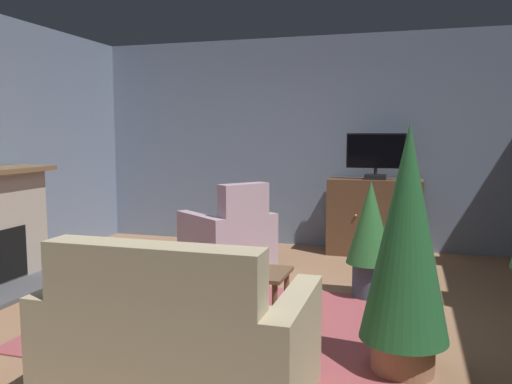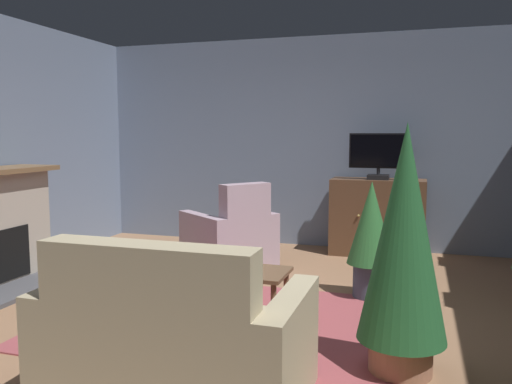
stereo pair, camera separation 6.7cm
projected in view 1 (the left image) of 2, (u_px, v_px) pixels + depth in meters
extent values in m
cube|color=#936B4C|center=(250.00, 327.00, 4.16)|extent=(6.73, 6.75, 0.04)
cube|color=slate|center=(318.00, 143.00, 6.98)|extent=(6.73, 0.10, 2.79)
cube|color=#9E474C|center=(227.00, 322.00, 4.19)|extent=(2.78, 2.04, 0.01)
cube|color=#4C4C51|center=(12.00, 291.00, 4.96)|extent=(0.50, 1.78, 0.04)
cube|color=#402A1C|center=(374.00, 252.00, 6.58)|extent=(1.09, 0.42, 0.06)
cube|color=brown|center=(375.00, 217.00, 6.53)|extent=(1.15, 0.48, 0.95)
sphere|color=tan|center=(356.00, 215.00, 6.33)|extent=(0.03, 0.03, 0.03)
sphere|color=tan|center=(391.00, 217.00, 6.22)|extent=(0.03, 0.03, 0.03)
cube|color=black|center=(375.00, 177.00, 6.42)|extent=(0.26, 0.20, 0.06)
cylinder|color=black|center=(375.00, 171.00, 6.41)|extent=(0.04, 0.04, 0.08)
cube|color=black|center=(376.00, 151.00, 6.39)|extent=(0.71, 0.05, 0.43)
cube|color=black|center=(376.00, 151.00, 6.36)|extent=(0.67, 0.01, 0.39)
cube|color=brown|center=(231.00, 271.00, 4.24)|extent=(0.94, 0.49, 0.03)
cylinder|color=brown|center=(287.00, 294.00, 4.32)|extent=(0.04, 0.04, 0.39)
cylinder|color=brown|center=(194.00, 285.00, 4.57)|extent=(0.04, 0.04, 0.39)
cylinder|color=brown|center=(275.00, 308.00, 3.96)|extent=(0.04, 0.04, 0.39)
cylinder|color=brown|center=(175.00, 298.00, 4.21)|extent=(0.04, 0.04, 0.39)
cube|color=black|center=(238.00, 264.00, 4.36)|extent=(0.17, 0.07, 0.02)
cube|color=tan|center=(183.00, 361.00, 2.99)|extent=(1.15, 0.89, 0.44)
cube|color=tan|center=(153.00, 296.00, 2.61)|extent=(1.15, 0.20, 0.53)
cube|color=tan|center=(85.00, 330.00, 3.16)|extent=(0.15, 0.89, 0.66)
cube|color=tan|center=(294.00, 356.00, 2.79)|extent=(0.15, 0.89, 0.66)
cube|color=tan|center=(130.00, 307.00, 2.90)|extent=(0.37, 0.16, 0.36)
cube|color=#AD93A3|center=(227.00, 247.00, 6.02)|extent=(1.04, 0.98, 0.42)
cube|color=#AD93A3|center=(244.00, 209.00, 5.69)|extent=(0.49, 0.56, 0.56)
cube|color=#AD93A3|center=(200.00, 242.00, 5.81)|extent=(0.77, 0.63, 0.62)
cube|color=#AD93A3|center=(251.00, 235.00, 6.22)|extent=(0.77, 0.63, 0.62)
cylinder|color=#99664C|center=(403.00, 355.00, 3.33)|extent=(0.40, 0.40, 0.22)
cone|color=#235B2D|center=(407.00, 232.00, 3.24)|extent=(0.56, 0.56, 1.37)
cylinder|color=#3D4C5B|center=(369.00, 280.00, 4.83)|extent=(0.31, 0.31, 0.33)
cone|color=#2D6B33|center=(370.00, 222.00, 4.77)|extent=(0.43, 0.43, 0.76)
ellipsoid|color=beige|center=(113.00, 285.00, 4.90)|extent=(0.31, 0.40, 0.19)
sphere|color=beige|center=(117.00, 276.00, 5.12)|extent=(0.14, 0.14, 0.14)
cone|color=beige|center=(113.00, 269.00, 5.11)|extent=(0.04, 0.04, 0.04)
cone|color=beige|center=(121.00, 269.00, 5.12)|extent=(0.04, 0.04, 0.04)
cylinder|color=beige|center=(103.00, 299.00, 4.62)|extent=(0.12, 0.22, 0.07)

